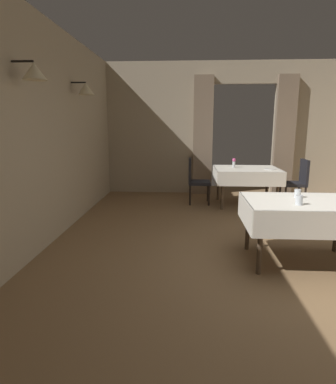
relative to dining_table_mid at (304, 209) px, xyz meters
name	(u,v)px	position (x,y,z in m)	size (l,w,h in m)	color
ground	(297,268)	(-0.09, -0.20, -0.65)	(10.08, 10.08, 0.00)	olive
wall_left	(13,134)	(-3.29, -0.20, 0.86)	(0.49, 8.40, 3.00)	tan
wall_back	(243,128)	(-0.09, 3.98, 0.87)	(6.40, 0.27, 3.00)	tan
dining_table_mid	(304,209)	(0.00, 0.00, 0.00)	(1.36, 0.95, 0.75)	#4C3D2D
dining_table_far	(247,173)	(-0.17, 2.81, 0.01)	(1.28, 1.07, 0.75)	#4C3D2D
chair_far_right	(298,180)	(0.85, 2.84, -0.13)	(0.44, 0.44, 0.93)	black
chair_far_left	(195,179)	(-1.19, 2.88, -0.13)	(0.44, 0.44, 0.93)	black
glass_mid_b	(298,193)	(-0.03, 0.16, 0.15)	(0.08, 0.08, 0.10)	silver
glass_mid_c	(299,200)	(-0.13, -0.21, 0.15)	(0.08, 0.08, 0.11)	silver
flower_vase_far	(234,162)	(-0.41, 2.91, 0.20)	(0.07, 0.07, 0.19)	silver
plate_far_b	(270,169)	(0.25, 2.65, 0.11)	(0.22, 0.22, 0.01)	white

